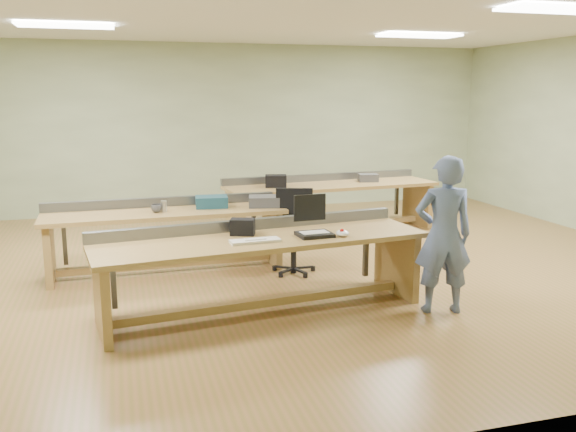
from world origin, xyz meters
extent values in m
plane|color=brown|center=(0.00, 0.00, 0.00)|extent=(10.00, 10.00, 0.00)
plane|color=silver|center=(0.00, 0.00, 3.00)|extent=(10.00, 10.00, 0.00)
cube|color=#A1B186|center=(0.00, 4.00, 1.50)|extent=(10.00, 0.04, 3.00)
cube|color=#A1B186|center=(0.00, -4.00, 1.50)|extent=(10.00, 0.04, 3.00)
cube|color=white|center=(-2.50, 1.50, 2.97)|extent=(1.20, 0.50, 0.03)
cube|color=white|center=(2.50, -1.50, 2.97)|extent=(1.20, 0.50, 0.03)
cube|color=white|center=(2.50, 1.50, 2.97)|extent=(1.20, 0.50, 0.03)
cube|color=#A27B44|center=(-0.65, -1.52, 0.72)|extent=(3.32, 1.25, 0.05)
cube|color=#A27B44|center=(-2.16, -1.71, 0.35)|extent=(0.17, 0.77, 0.70)
cube|color=#A27B44|center=(0.86, -1.34, 0.35)|extent=(0.17, 0.77, 0.70)
cube|color=#A27B44|center=(-0.65, -1.52, 0.10)|extent=(2.93, 0.46, 0.08)
cube|color=#54575C|center=(-0.69, -1.13, 0.81)|extent=(3.23, 0.47, 0.11)
cube|color=#A27B44|center=(-1.44, 0.13, 0.72)|extent=(2.85, 0.84, 0.05)
cube|color=#A27B44|center=(-2.75, 0.09, 0.35)|extent=(0.10, 0.66, 0.70)
cube|color=#A27B44|center=(-0.13, 0.18, 0.35)|extent=(0.10, 0.66, 0.70)
cube|color=#A27B44|center=(-1.44, 0.13, 0.10)|extent=(2.53, 0.18, 0.08)
cube|color=#54575C|center=(-1.45, 0.47, 0.81)|extent=(2.83, 0.17, 0.11)
cube|color=#A27B44|center=(1.21, 1.68, 0.72)|extent=(3.36, 1.17, 0.05)
cube|color=#A27B44|center=(-0.33, 1.54, 0.35)|extent=(0.15, 0.78, 0.70)
cube|color=#A27B44|center=(2.75, 1.82, 0.35)|extent=(0.15, 0.78, 0.70)
cube|color=#A27B44|center=(1.21, 1.68, 0.10)|extent=(3.00, 0.37, 0.08)
cube|color=#54575C|center=(1.17, 2.08, 0.81)|extent=(3.29, 0.38, 0.11)
imported|color=slate|center=(1.04, -1.97, 0.77)|extent=(0.63, 0.49, 1.55)
cube|color=black|center=(-0.15, -1.59, 0.77)|extent=(0.35, 0.29, 0.04)
cube|color=black|center=(-0.16, -1.46, 1.01)|extent=(0.33, 0.04, 0.26)
cube|color=beige|center=(-0.76, -1.68, 0.76)|extent=(0.48, 0.18, 0.03)
ellipsoid|color=white|center=(0.12, -1.66, 0.78)|extent=(0.17, 0.18, 0.06)
cube|color=black|center=(-0.81, -1.34, 0.83)|extent=(0.27, 0.22, 0.16)
cylinder|color=black|center=(0.01, -0.32, 0.25)|extent=(0.07, 0.07, 0.49)
cube|color=black|center=(0.01, -0.32, 0.51)|extent=(0.59, 0.59, 0.07)
cube|color=black|center=(0.08, -0.10, 0.78)|extent=(0.44, 0.19, 0.42)
cylinder|color=black|center=(0.01, -0.32, 0.03)|extent=(0.68, 0.68, 0.07)
cube|color=#163B49|center=(-0.87, 0.23, 0.82)|extent=(0.41, 0.33, 0.13)
cube|color=#38383B|center=(-0.20, 0.10, 0.81)|extent=(0.52, 0.39, 0.13)
imported|color=#38383B|center=(-1.55, 0.07, 0.80)|extent=(0.16, 0.16, 0.10)
cylinder|color=#B8B8BC|center=(-1.46, 0.10, 0.82)|extent=(0.08, 0.08, 0.13)
cube|color=black|center=(0.30, 1.61, 0.84)|extent=(0.36, 0.29, 0.18)
cube|color=#38383B|center=(1.85, 1.77, 0.81)|extent=(0.33, 0.27, 0.12)
camera|label=1|loc=(-1.96, -7.07, 2.11)|focal=38.00mm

